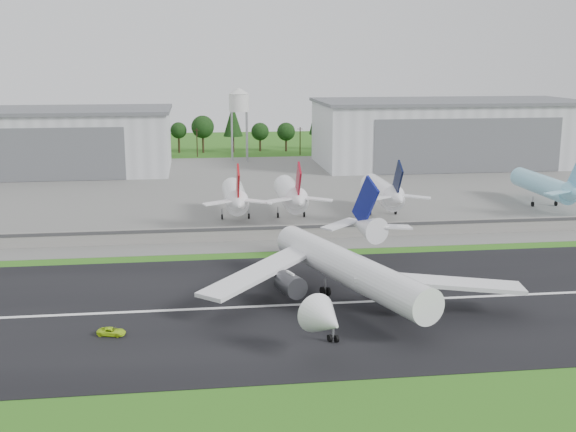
{
  "coord_description": "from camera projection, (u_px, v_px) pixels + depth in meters",
  "views": [
    {
      "loc": [
        -23.41,
        -106.01,
        41.71
      ],
      "look_at": [
        -4.25,
        40.0,
        9.0
      ],
      "focal_mm": 45.0,
      "sensor_mm": 36.0,
      "label": 1
    }
  ],
  "objects": [
    {
      "name": "runway_centerline",
      "position": [
        335.0,
        303.0,
        124.28
      ],
      "size": [
        220.0,
        1.0,
        0.02
      ],
      "primitive_type": "cube",
      "color": "white",
      "rests_on": "runway"
    },
    {
      "name": "blast_fence",
      "position": [
        298.0,
        232.0,
        167.45
      ],
      "size": [
        240.0,
        0.61,
        3.5
      ],
      "color": "gray",
      "rests_on": "ground"
    },
    {
      "name": "hangar_east",
      "position": [
        448.0,
        132.0,
        281.04
      ],
      "size": [
        102.0,
        47.0,
        25.2
      ],
      "color": "silver",
      "rests_on": "ground"
    },
    {
      "name": "ground",
      "position": [
        347.0,
        324.0,
        114.62
      ],
      "size": [
        600.0,
        600.0,
        0.0
      ],
      "primitive_type": "plane",
      "color": "#266417",
      "rests_on": "ground"
    },
    {
      "name": "treeline",
      "position": [
        247.0,
        151.0,
        322.72
      ],
      "size": [
        320.0,
        16.0,
        22.0
      ],
      "primitive_type": null,
      "color": "black",
      "rests_on": "ground"
    },
    {
      "name": "parked_jet_skyblue",
      "position": [
        548.0,
        186.0,
        201.73
      ],
      "size": [
        7.36,
        37.29,
        16.66
      ],
      "color": "#86CDE7",
      "rests_on": "ground"
    },
    {
      "name": "hangar_west",
      "position": [
        37.0,
        141.0,
        261.56
      ],
      "size": [
        97.0,
        44.0,
        23.2
      ],
      "color": "silver",
      "rests_on": "ground"
    },
    {
      "name": "apron",
      "position": [
        269.0,
        189.0,
        230.76
      ],
      "size": [
        320.0,
        150.0,
        0.1
      ],
      "primitive_type": "cube",
      "color": "slate",
      "rests_on": "ground"
    },
    {
      "name": "main_airliner",
      "position": [
        348.0,
        277.0,
        123.12
      ],
      "size": [
        54.04,
        57.57,
        18.17
      ],
      "rotation": [
        0.0,
        0.0,
        3.48
      ],
      "color": "white",
      "rests_on": "runway"
    },
    {
      "name": "parked_jet_red_b",
      "position": [
        292.0,
        195.0,
        187.57
      ],
      "size": [
        7.36,
        31.29,
        16.89
      ],
      "color": "white",
      "rests_on": "ground"
    },
    {
      "name": "runway",
      "position": [
        335.0,
        303.0,
        124.29
      ],
      "size": [
        320.0,
        60.0,
        0.1
      ],
      "primitive_type": "cube",
      "color": "black",
      "rests_on": "ground"
    },
    {
      "name": "utility_poles",
      "position": [
        249.0,
        156.0,
        308.2
      ],
      "size": [
        230.0,
        3.0,
        12.0
      ],
      "primitive_type": null,
      "color": "black",
      "rests_on": "ground"
    },
    {
      "name": "ground_vehicle",
      "position": [
        112.0,
        332.0,
        109.8
      ],
      "size": [
        4.66,
        2.98,
        1.19
      ],
      "primitive_type": "imported",
      "rotation": [
        0.0,
        0.0,
        1.32
      ],
      "color": "#B8E71B",
      "rests_on": "runway"
    },
    {
      "name": "parked_jet_red_a",
      "position": [
        235.0,
        197.0,
        185.72
      ],
      "size": [
        7.36,
        31.29,
        16.7
      ],
      "color": "white",
      "rests_on": "ground"
    },
    {
      "name": "water_tower",
      "position": [
        239.0,
        100.0,
        287.73
      ],
      "size": [
        8.4,
        8.4,
        29.4
      ],
      "color": "#99999E",
      "rests_on": "ground"
    },
    {
      "name": "parked_jet_navy",
      "position": [
        385.0,
        193.0,
        190.73
      ],
      "size": [
        7.36,
        31.29,
        16.84
      ],
      "color": "white",
      "rests_on": "ground"
    }
  ]
}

